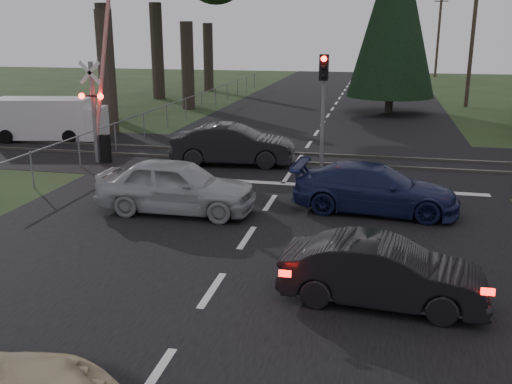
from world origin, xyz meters
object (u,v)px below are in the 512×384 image
(dark_car_far, at_px, (233,145))
(dark_hatchback, at_px, (382,273))
(utility_pole_far, at_px, (439,31))
(blue_sedan, at_px, (375,189))
(silver_car, at_px, (177,186))
(utility_pole_mid, at_px, (473,32))
(crossing_signal, at_px, (99,109))
(white_van, at_px, (52,119))
(traffic_signal_center, at_px, (323,92))

(dark_car_far, bearing_deg, dark_hatchback, -157.61)
(utility_pole_far, bearing_deg, blue_sedan, -96.37)
(dark_hatchback, height_order, blue_sedan, blue_sedan)
(dark_hatchback, distance_m, silver_car, 7.17)
(utility_pole_mid, height_order, blue_sedan, utility_pole_mid)
(crossing_signal, bearing_deg, utility_pole_mid, 52.03)
(utility_pole_far, relative_size, silver_car, 2.03)
(silver_car, distance_m, dark_car_far, 5.97)
(crossing_signal, relative_size, utility_pole_far, 0.77)
(dark_car_far, bearing_deg, utility_pole_mid, -34.77)
(silver_car, bearing_deg, dark_hatchback, -128.57)
(crossing_signal, xyz_separation_m, white_van, (-4.39, 3.79, -1.08))
(utility_pole_mid, xyz_separation_m, blue_sedan, (-5.49, -24.16, -4.06))
(silver_car, distance_m, blue_sedan, 5.53)
(blue_sedan, bearing_deg, traffic_signal_center, 26.66)
(utility_pole_mid, height_order, silver_car, utility_pole_mid)
(crossing_signal, bearing_deg, dark_hatchback, -42.45)
(utility_pole_far, bearing_deg, utility_pole_mid, -90.00)
(traffic_signal_center, xyz_separation_m, dark_car_far, (-3.31, -0.11, -2.05))
(silver_car, relative_size, blue_sedan, 0.96)
(utility_pole_far, height_order, silver_car, utility_pole_far)
(traffic_signal_center, bearing_deg, dark_hatchback, -77.94)
(white_van, bearing_deg, utility_pole_mid, 28.28)
(silver_car, xyz_separation_m, dark_car_far, (0.07, 5.97, -0.00))
(utility_pole_mid, xyz_separation_m, dark_hatchback, (-5.25, -29.84, -4.11))
(utility_pole_mid, relative_size, utility_pole_far, 1.00)
(utility_pole_mid, xyz_separation_m, white_van, (-20.16, -16.43, -3.75))
(crossing_signal, height_order, utility_pole_mid, utility_pole_mid)
(utility_pole_mid, bearing_deg, dark_car_far, -119.08)
(utility_pole_far, height_order, dark_hatchback, utility_pole_far)
(dark_car_far, bearing_deg, white_van, 66.54)
(dark_hatchback, relative_size, silver_car, 0.85)
(traffic_signal_center, distance_m, blue_sedan, 5.66)
(utility_pole_mid, distance_m, dark_hatchback, 30.57)
(utility_pole_mid, height_order, utility_pole_far, same)
(crossing_signal, relative_size, white_van, 1.35)
(blue_sedan, bearing_deg, utility_pole_mid, -8.68)
(utility_pole_far, xyz_separation_m, dark_hatchback, (-5.25, -54.84, -4.11))
(dark_hatchback, xyz_separation_m, white_van, (-14.91, 13.41, 0.35))
(crossing_signal, distance_m, dark_car_far, 5.20)
(utility_pole_far, xyz_separation_m, blue_sedan, (-5.49, -49.16, -4.06))
(white_van, bearing_deg, traffic_signal_center, -23.77)
(utility_pole_mid, xyz_separation_m, utility_pole_far, (0.00, 25.00, 0.00))
(crossing_signal, relative_size, silver_car, 1.57)
(crossing_signal, xyz_separation_m, blue_sedan, (10.28, -3.95, -1.39))
(utility_pole_far, distance_m, dark_hatchback, 55.24)
(utility_pole_far, xyz_separation_m, dark_car_far, (-10.81, -44.43, -3.97))
(dark_hatchback, relative_size, dark_car_far, 0.82)
(utility_pole_far, bearing_deg, traffic_signal_center, -99.60)
(traffic_signal_center, height_order, dark_hatchback, traffic_signal_center)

